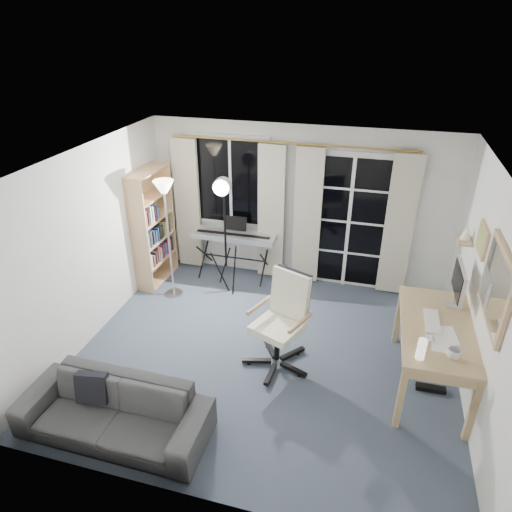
% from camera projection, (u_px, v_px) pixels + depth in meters
% --- Properties ---
extents(floor, '(4.50, 4.00, 0.02)m').
position_uv_depth(floor, '(265.00, 354.00, 5.65)').
color(floor, '#394053').
rests_on(floor, ground).
extents(window, '(1.20, 0.08, 1.40)m').
position_uv_depth(window, '(231.00, 181.00, 6.88)').
color(window, white).
rests_on(window, floor).
extents(french_door, '(1.32, 0.09, 2.11)m').
position_uv_depth(french_door, '(349.00, 223.00, 6.68)').
color(french_door, white).
rests_on(french_door, floor).
extents(curtains, '(3.60, 0.07, 2.13)m').
position_uv_depth(curtains, '(288.00, 215.00, 6.77)').
color(curtains, gold).
rests_on(curtains, floor).
extents(bookshelf, '(0.32, 0.84, 1.79)m').
position_uv_depth(bookshelf, '(151.00, 230.00, 6.87)').
color(bookshelf, tan).
rests_on(bookshelf, floor).
extents(torchiere_lamp, '(0.33, 0.33, 1.78)m').
position_uv_depth(torchiere_lamp, '(165.00, 205.00, 6.19)').
color(torchiere_lamp, '#B2B2B7').
rests_on(torchiere_lamp, floor).
extents(keyboard_piano, '(1.29, 0.63, 0.93)m').
position_uv_depth(keyboard_piano, '(234.00, 237.00, 6.98)').
color(keyboard_piano, black).
rests_on(keyboard_piano, floor).
extents(studio_light, '(0.33, 0.36, 1.83)m').
position_uv_depth(studio_light, '(223.00, 200.00, 6.26)').
color(studio_light, black).
rests_on(studio_light, floor).
extents(office_chair, '(0.81, 0.82, 1.16)m').
position_uv_depth(office_chair, '(285.00, 312.00, 5.26)').
color(office_chair, black).
rests_on(office_chair, floor).
extents(desk, '(0.77, 1.51, 0.80)m').
position_uv_depth(desk, '(436.00, 334.00, 4.87)').
color(desk, tan).
rests_on(desk, floor).
extents(monitor, '(0.19, 0.58, 0.50)m').
position_uv_depth(monitor, '(459.00, 283.00, 5.02)').
color(monitor, silver).
rests_on(monitor, desk).
extents(desk_clutter, '(0.47, 0.91, 1.02)m').
position_uv_depth(desk_clutter, '(430.00, 352.00, 4.72)').
color(desk_clutter, white).
rests_on(desk_clutter, desk).
extents(mug, '(0.13, 0.11, 0.13)m').
position_uv_depth(mug, '(454.00, 353.00, 4.34)').
color(mug, silver).
rests_on(mug, desk).
extents(wall_mirror, '(0.04, 0.94, 0.74)m').
position_uv_depth(wall_mirror, '(496.00, 287.00, 4.11)').
color(wall_mirror, tan).
rests_on(wall_mirror, floor).
extents(framed_print, '(0.03, 0.42, 0.32)m').
position_uv_depth(framed_print, '(482.00, 240.00, 4.85)').
color(framed_print, tan).
rests_on(framed_print, floor).
extents(wall_shelf, '(0.16, 0.30, 0.18)m').
position_uv_depth(wall_shelf, '(466.00, 236.00, 5.38)').
color(wall_shelf, tan).
rests_on(wall_shelf, floor).
extents(sofa, '(1.89, 0.57, 0.74)m').
position_uv_depth(sofa, '(112.00, 405.00, 4.42)').
color(sofa, '#2E2E30').
rests_on(sofa, floor).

